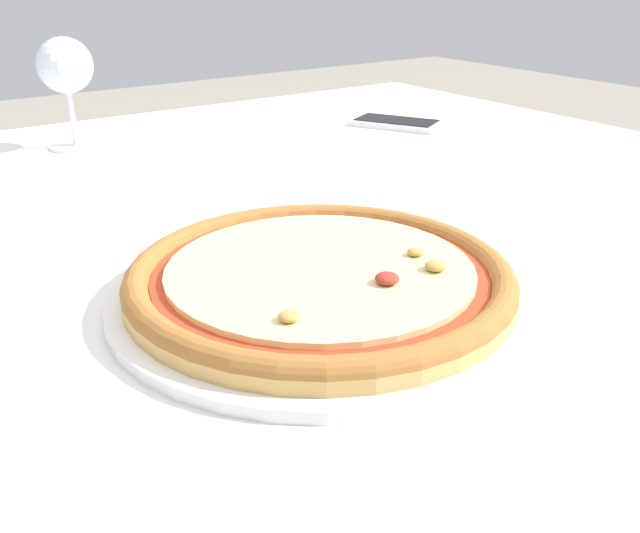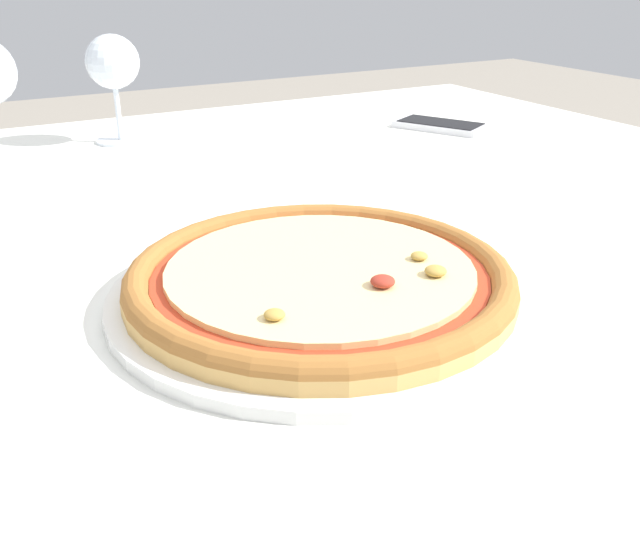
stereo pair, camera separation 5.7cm
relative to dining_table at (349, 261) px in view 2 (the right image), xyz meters
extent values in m
cube|color=brown|center=(0.00, 0.00, 0.05)|extent=(1.13, 1.09, 0.04)
cube|color=silver|center=(0.00, 0.00, 0.07)|extent=(1.23, 1.19, 0.01)
cylinder|color=brown|center=(0.51, 0.48, -0.30)|extent=(0.06, 0.06, 0.67)
cylinder|color=white|center=(-0.16, -0.21, 0.08)|extent=(0.34, 0.34, 0.01)
cylinder|color=tan|center=(-0.16, -0.21, 0.09)|extent=(0.32, 0.32, 0.01)
torus|color=#A3662D|center=(-0.16, -0.21, 0.10)|extent=(0.32, 0.32, 0.02)
cylinder|color=#BC381E|center=(-0.16, -0.21, 0.10)|extent=(0.27, 0.27, 0.00)
cylinder|color=beige|center=(-0.16, -0.21, 0.10)|extent=(0.25, 0.25, 0.00)
ellipsoid|color=#BC9342|center=(-0.08, -0.24, 0.11)|extent=(0.01, 0.01, 0.01)
ellipsoid|color=#BC9342|center=(-0.23, -0.27, 0.11)|extent=(0.01, 0.01, 0.01)
ellipsoid|color=#A83323|center=(-0.13, -0.26, 0.11)|extent=(0.02, 0.02, 0.01)
ellipsoid|color=#BC9342|center=(-0.08, -0.27, 0.11)|extent=(0.02, 0.02, 0.01)
cylinder|color=silver|center=(-0.16, 0.41, 0.08)|extent=(0.07, 0.07, 0.00)
cylinder|color=silver|center=(-0.16, 0.41, 0.12)|extent=(0.01, 0.01, 0.08)
sphere|color=silver|center=(-0.16, 0.41, 0.19)|extent=(0.08, 0.08, 0.08)
cube|color=white|center=(0.32, 0.25, 0.08)|extent=(0.13, 0.16, 0.01)
cube|color=black|center=(0.32, 0.25, 0.09)|extent=(0.12, 0.14, 0.00)
camera|label=1|loc=(-0.46, -0.64, 0.33)|focal=40.00mm
camera|label=2|loc=(-0.41, -0.67, 0.33)|focal=40.00mm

